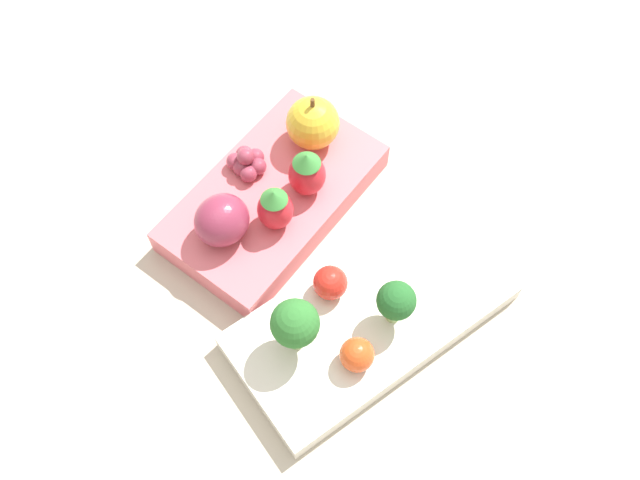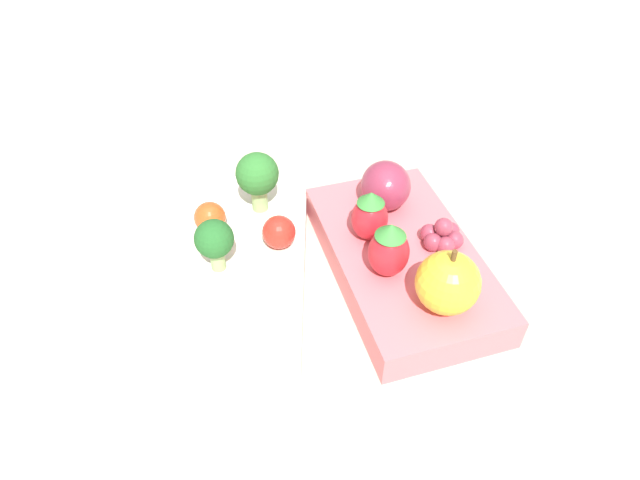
# 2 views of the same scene
# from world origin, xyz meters

# --- Properties ---
(ground_plane) EXTENTS (4.00, 4.00, 0.00)m
(ground_plane) POSITION_xyz_m (0.00, 0.00, 0.00)
(ground_plane) COLOR #BCB29E
(bento_box_savoury) EXTENTS (0.24, 0.14, 0.02)m
(bento_box_savoury) POSITION_xyz_m (0.01, 0.07, 0.01)
(bento_box_savoury) COLOR silver
(bento_box_savoury) RESTS_ON ground_plane
(bento_box_fruit) EXTENTS (0.21, 0.14, 0.03)m
(bento_box_fruit) POSITION_xyz_m (-0.01, -0.07, 0.01)
(bento_box_fruit) COLOR #DB6670
(bento_box_fruit) RESTS_ON ground_plane
(broccoli_floret_0) EXTENTS (0.04, 0.04, 0.06)m
(broccoli_floret_0) POSITION_xyz_m (0.07, 0.04, 0.06)
(broccoli_floret_0) COLOR #93B770
(broccoli_floret_0) RESTS_ON bento_box_savoury
(broccoli_floret_1) EXTENTS (0.03, 0.03, 0.05)m
(broccoli_floret_1) POSITION_xyz_m (-0.00, 0.08, 0.05)
(broccoli_floret_1) COLOR #93B770
(broccoli_floret_1) RESTS_ON bento_box_savoury
(cherry_tomato_0) EXTENTS (0.03, 0.03, 0.03)m
(cherry_tomato_0) POSITION_xyz_m (0.05, 0.09, 0.03)
(cherry_tomato_0) COLOR #DB4C1E
(cherry_tomato_0) RESTS_ON bento_box_savoury
(cherry_tomato_1) EXTENTS (0.03, 0.03, 0.03)m
(cherry_tomato_1) POSITION_xyz_m (0.02, 0.03, 0.03)
(cherry_tomato_1) COLOR red
(cherry_tomato_1) RESTS_ON bento_box_savoury
(apple) EXTENTS (0.05, 0.05, 0.05)m
(apple) POSITION_xyz_m (-0.07, -0.08, 0.05)
(apple) COLOR gold
(apple) RESTS_ON bento_box_fruit
(strawberry_0) EXTENTS (0.03, 0.03, 0.05)m
(strawberry_0) POSITION_xyz_m (-0.03, -0.05, 0.05)
(strawberry_0) COLOR red
(strawberry_0) RESTS_ON bento_box_fruit
(strawberry_1) EXTENTS (0.03, 0.03, 0.05)m
(strawberry_1) POSITION_xyz_m (0.01, -0.04, 0.05)
(strawberry_1) COLOR red
(strawberry_1) RESTS_ON bento_box_fruit
(plum) EXTENTS (0.05, 0.04, 0.04)m
(plum) POSITION_xyz_m (0.05, -0.06, 0.05)
(plum) COLOR #892D47
(plum) RESTS_ON bento_box_fruit
(grape_cluster) EXTENTS (0.03, 0.03, 0.03)m
(grape_cluster) POSITION_xyz_m (-0.01, -0.10, 0.04)
(grape_cluster) COLOR #93384C
(grape_cluster) RESTS_ON bento_box_fruit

